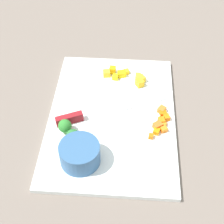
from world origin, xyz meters
name	(u,v)px	position (x,y,z in m)	size (l,w,h in m)	color
ground_plane	(112,118)	(0.00, 0.00, 0.00)	(4.00, 4.00, 0.00)	#6C6158
cutting_board	(112,116)	(0.00, 0.00, 0.01)	(0.44, 0.31, 0.01)	white
prep_bowl	(80,154)	(0.14, -0.06, 0.04)	(0.09, 0.09, 0.05)	#325A88
chef_knife	(90,114)	(0.01, -0.05, 0.02)	(0.14, 0.28, 0.02)	silver
carrot_dice_0	(163,114)	(-0.01, 0.13, 0.02)	(0.01, 0.02, 0.01)	orange
carrot_dice_1	(164,129)	(0.04, 0.13, 0.02)	(0.02, 0.01, 0.01)	orange
carrot_dice_2	(157,131)	(0.05, 0.11, 0.02)	(0.02, 0.01, 0.01)	orange
carrot_dice_3	(161,121)	(0.02, 0.12, 0.02)	(0.02, 0.01, 0.01)	orange
carrot_dice_4	(162,110)	(-0.02, 0.12, 0.02)	(0.02, 0.02, 0.01)	orange
carrot_dice_5	(166,118)	(0.01, 0.13, 0.02)	(0.02, 0.01, 0.01)	orange
carrot_dice_6	(164,125)	(0.03, 0.13, 0.02)	(0.01, 0.01, 0.01)	orange
carrot_dice_7	(158,126)	(0.03, 0.11, 0.02)	(0.02, 0.02, 0.02)	orange
carrot_dice_8	(151,136)	(0.07, 0.10, 0.02)	(0.01, 0.01, 0.01)	orange
pepper_dice_0	(141,79)	(-0.13, 0.07, 0.02)	(0.02, 0.02, 0.02)	yellow
pepper_dice_1	(116,77)	(-0.13, 0.00, 0.02)	(0.02, 0.01, 0.01)	yellow
pepper_dice_2	(122,74)	(-0.15, 0.02, 0.02)	(0.02, 0.02, 0.01)	yellow
pepper_dice_3	(127,72)	(-0.16, 0.03, 0.02)	(0.01, 0.01, 0.01)	yellow
pepper_dice_4	(113,70)	(-0.16, -0.01, 0.02)	(0.02, 0.02, 0.02)	yellow
pepper_dice_5	(107,73)	(-0.15, -0.02, 0.02)	(0.02, 0.02, 0.02)	yellow
pepper_dice_6	(140,83)	(-0.11, 0.07, 0.02)	(0.02, 0.02, 0.02)	yellow
pepper_dice_7	(138,77)	(-0.14, 0.06, 0.02)	(0.01, 0.02, 0.02)	yellow
broccoli_floret_0	(65,126)	(0.06, -0.11, 0.03)	(0.03, 0.03, 0.04)	#8CBE5F
broccoli_floret_1	(73,136)	(0.09, -0.08, 0.03)	(0.03, 0.03, 0.04)	#89C35F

